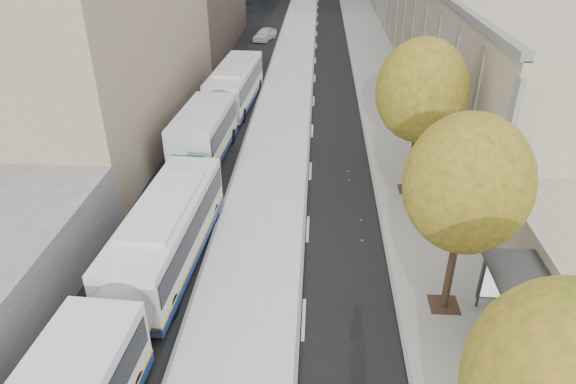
# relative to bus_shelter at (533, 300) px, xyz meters

# --- Properties ---
(bus_platform) EXTENTS (4.25, 150.00, 0.15)m
(bus_platform) POSITION_rel_bus_shelter_xyz_m (-9.56, 24.04, -2.11)
(bus_platform) COLOR #BEBEBE
(bus_platform) RESTS_ON ground
(sidewalk) EXTENTS (4.75, 150.00, 0.08)m
(sidewalk) POSITION_rel_bus_shelter_xyz_m (-1.56, 24.04, -2.15)
(sidewalk) COLOR gray
(sidewalk) RESTS_ON ground
(bus_shelter) EXTENTS (1.90, 4.40, 2.53)m
(bus_shelter) POSITION_rel_bus_shelter_xyz_m (0.00, 0.00, 0.00)
(bus_shelter) COLOR #383A3F
(bus_shelter) RESTS_ON sidewalk
(tree_c) EXTENTS (4.20, 4.20, 7.28)m
(tree_c) POSITION_rel_bus_shelter_xyz_m (-2.09, 2.04, 3.06)
(tree_c) COLOR black
(tree_c) RESTS_ON sidewalk
(tree_d) EXTENTS (4.40, 4.40, 7.60)m
(tree_d) POSITION_rel_bus_shelter_xyz_m (-2.09, 11.04, 3.28)
(tree_d) COLOR black
(tree_d) RESTS_ON sidewalk
(bus_near) EXTENTS (3.30, 16.71, 2.77)m
(bus_near) POSITION_rel_bus_shelter_xyz_m (-13.24, 0.46, -0.68)
(bus_near) COLOR silver
(bus_near) RESTS_ON ground
(bus_far) EXTENTS (3.47, 17.57, 2.91)m
(bus_far) POSITION_rel_bus_shelter_xyz_m (-13.38, 19.94, -0.60)
(bus_far) COLOR silver
(bus_far) RESTS_ON ground
(distant_car) EXTENTS (2.71, 4.28, 1.36)m
(distant_car) POSITION_rel_bus_shelter_xyz_m (-13.09, 45.26, -1.51)
(distant_car) COLOR silver
(distant_car) RESTS_ON ground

